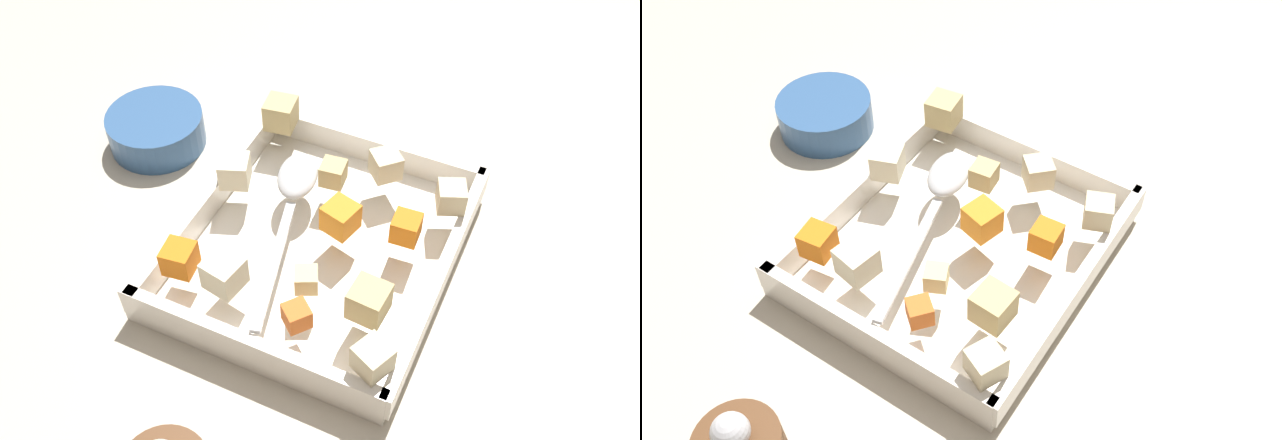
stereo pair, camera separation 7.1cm
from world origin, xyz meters
TOP-DOWN VIEW (x-y plane):
  - ground_plane at (0.00, 0.00)m, footprint 4.00×4.00m
  - baking_dish at (-0.00, -0.00)m, footprint 0.31×0.27m
  - carrot_chunk_near_spoon at (0.02, -0.09)m, footprint 0.03×0.03m
  - carrot_chunk_rim_edge at (0.01, -0.02)m, footprint 0.04×0.04m
  - carrot_chunk_corner_ne at (-0.11, 0.10)m, footprint 0.03×0.03m
  - carrot_chunk_corner_sw at (-0.12, -0.03)m, footprint 0.03×0.03m
  - potato_chunk_mid_right at (-0.08, -0.09)m, footprint 0.04×0.04m
  - potato_chunk_near_left at (-0.13, -0.11)m, footprint 0.04×0.04m
  - potato_chunk_corner_nw at (0.12, 0.10)m, footprint 0.04×0.04m
  - potato_chunk_corner_se at (0.02, 0.11)m, footprint 0.04×0.04m
  - potato_chunk_back_center at (0.06, 0.01)m, footprint 0.03×0.03m
  - potato_chunk_heap_side at (-0.08, -0.02)m, footprint 0.03×0.03m
  - potato_chunk_front_center at (-0.10, 0.05)m, footprint 0.04×0.04m
  - potato_chunk_mid_left at (0.10, -0.04)m, footprint 0.04×0.04m
  - potato_chunk_far_left at (0.08, -0.12)m, footprint 0.04×0.04m
  - serving_spoon at (0.03, 0.04)m, footprint 0.23×0.08m
  - small_prep_bowl at (0.08, 0.25)m, footprint 0.12×0.12m

SIDE VIEW (x-z plane):
  - ground_plane at x=0.00m, z-range 0.00..0.00m
  - baking_dish at x=0.00m, z-range -0.01..0.04m
  - small_prep_bowl at x=0.08m, z-range 0.00..0.04m
  - serving_spoon at x=0.03m, z-range 0.05..0.07m
  - potato_chunk_heap_side at x=-0.08m, z-range 0.05..0.07m
  - carrot_chunk_corner_sw at x=-0.12m, z-range 0.05..0.07m
  - potato_chunk_back_center at x=0.06m, z-range 0.05..0.07m
  - carrot_chunk_near_spoon at x=0.02m, z-range 0.05..0.08m
  - potato_chunk_far_left at x=0.08m, z-range 0.05..0.08m
  - potato_chunk_near_left at x=-0.13m, z-range 0.05..0.08m
  - potato_chunk_mid_left at x=0.10m, z-range 0.05..0.08m
  - carrot_chunk_corner_ne at x=-0.11m, z-range 0.05..0.08m
  - carrot_chunk_rim_edge at x=0.01m, z-range 0.05..0.08m
  - potato_chunk_corner_se at x=0.02m, z-range 0.05..0.08m
  - potato_chunk_front_center at x=-0.10m, z-range 0.05..0.08m
  - potato_chunk_mid_right at x=-0.08m, z-range 0.05..0.08m
  - potato_chunk_corner_nw at x=0.12m, z-range 0.05..0.08m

